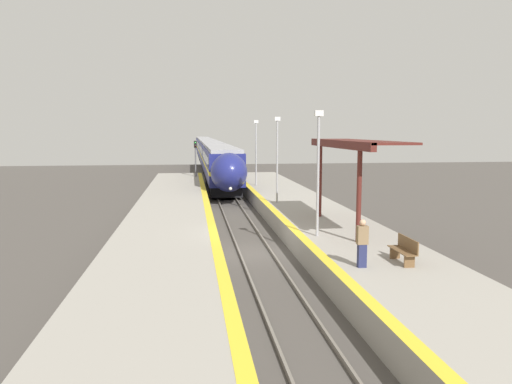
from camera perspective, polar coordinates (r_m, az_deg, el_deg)
ground_plane at (r=22.69m, az=-0.12°, el=-7.00°), size 120.00×120.00×0.00m
rail_left at (r=22.59m, az=-1.95°, el=-6.87°), size 0.08×90.00×0.15m
rail_right at (r=22.77m, az=1.69°, el=-6.76°), size 0.08×90.00×0.15m
train at (r=79.26m, az=-5.46°, el=4.70°), size 2.87×87.92×4.03m
platform_right at (r=23.41m, az=9.62°, el=-5.43°), size 4.62×64.00×0.99m
platform_left at (r=22.43m, az=-10.28°, el=-6.00°), size 4.60×64.00×0.99m
platform_bench at (r=17.95m, az=16.61°, el=-6.31°), size 0.44×1.58×0.89m
person_waiting at (r=16.97m, az=12.05°, el=-5.69°), size 0.36×0.22×1.61m
railway_signal at (r=49.79m, az=-6.93°, el=3.81°), size 0.28×0.28×4.50m
lamppost_near at (r=21.36m, az=7.11°, el=3.09°), size 0.36×0.20×5.37m
lamppost_mid at (r=31.24m, az=2.43°, el=4.37°), size 0.36×0.20×5.37m
lamppost_far at (r=41.23m, az=0.01°, el=5.02°), size 0.36×0.20×5.37m
station_canopy at (r=23.50m, az=10.64°, el=5.09°), size 2.02×9.14×4.09m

